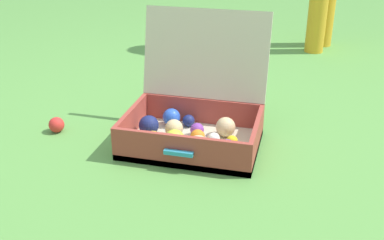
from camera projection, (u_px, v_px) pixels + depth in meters
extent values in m
plane|color=#569342|center=(191.00, 142.00, 1.95)|extent=(16.00, 16.00, 0.00)
cube|color=beige|center=(192.00, 143.00, 1.91)|extent=(0.53, 0.38, 0.03)
cube|color=#9E3D33|center=(132.00, 124.00, 1.95)|extent=(0.02, 0.38, 0.14)
cube|color=#9E3D33|center=(256.00, 138.00, 1.83)|extent=(0.02, 0.38, 0.14)
cube|color=#9E3D33|center=(180.00, 152.00, 1.73)|extent=(0.50, 0.02, 0.14)
cube|color=#9E3D33|center=(202.00, 113.00, 2.05)|extent=(0.50, 0.02, 0.14)
cube|color=beige|center=(205.00, 54.00, 1.99)|extent=(0.53, 0.11, 0.37)
cube|color=teal|center=(178.00, 153.00, 1.71)|extent=(0.11, 0.02, 0.02)
sphere|color=#CCDB38|center=(174.00, 140.00, 1.83)|extent=(0.08, 0.08, 0.08)
sphere|color=#D1B784|center=(174.00, 128.00, 1.92)|extent=(0.08, 0.08, 0.08)
sphere|color=purple|center=(197.00, 130.00, 1.93)|extent=(0.06, 0.06, 0.06)
sphere|color=orange|center=(198.00, 137.00, 1.88)|extent=(0.06, 0.06, 0.06)
sphere|color=yellow|center=(153.00, 139.00, 1.85)|extent=(0.06, 0.06, 0.06)
sphere|color=yellow|center=(232.00, 141.00, 1.85)|extent=(0.05, 0.05, 0.05)
sphere|color=navy|center=(189.00, 121.00, 2.02)|extent=(0.05, 0.05, 0.05)
sphere|color=#D1B784|center=(198.00, 146.00, 1.78)|extent=(0.08, 0.08, 0.08)
sphere|color=purple|center=(227.00, 149.00, 1.77)|extent=(0.07, 0.07, 0.07)
sphere|color=navy|center=(149.00, 125.00, 1.94)|extent=(0.08, 0.08, 0.08)
sphere|color=navy|center=(214.00, 145.00, 1.83)|extent=(0.05, 0.05, 0.05)
sphere|color=#D1B784|center=(226.00, 127.00, 1.93)|extent=(0.08, 0.08, 0.08)
sphere|color=blue|center=(171.00, 117.00, 2.02)|extent=(0.08, 0.08, 0.08)
sphere|color=white|center=(214.00, 139.00, 1.87)|extent=(0.05, 0.05, 0.05)
sphere|color=red|center=(57.00, 125.00, 2.02)|extent=(0.07, 0.07, 0.07)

